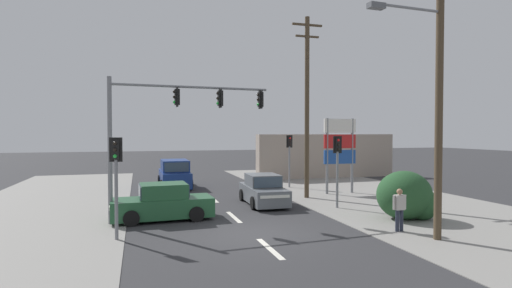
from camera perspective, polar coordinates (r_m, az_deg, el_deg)
ground_plane at (r=15.08m, az=-0.48°, el=-12.67°), size 140.00×140.00×0.00m
lane_dash_near at (r=13.23m, az=1.99°, el=-14.70°), size 0.20×2.40×0.01m
lane_dash_mid at (r=17.90m, az=-3.18°, el=-10.37°), size 0.20×2.40×0.01m
lane_dash_far at (r=22.72m, az=-6.12°, el=-7.82°), size 0.20×2.40×0.01m
kerb_right_verge at (r=21.00m, az=22.47°, el=-8.68°), size 10.00×44.00×0.02m
kerb_left_verge at (r=18.95m, az=-30.26°, el=-9.89°), size 8.00×40.00×0.02m
utility_pole_foreground_right at (r=15.17m, az=24.40°, el=9.44°), size 3.78×0.42×10.90m
utility_pole_midground_right at (r=22.92m, az=7.29°, el=5.74°), size 1.80×0.26×10.27m
traffic_signal_mast at (r=17.38m, az=-12.29°, el=3.66°), size 6.88×0.69×6.00m
pedestal_signal_right_kerb at (r=20.02m, az=11.55°, el=-2.16°), size 0.44×0.29×3.56m
pedestal_signal_left_kerb at (r=14.59m, az=-19.37°, el=-3.60°), size 0.44×0.31×3.56m
pedestal_signal_far_median at (r=27.12m, az=4.80°, el=-1.15°), size 0.44×0.29×3.56m
shopping_plaza_sign at (r=24.88m, az=11.88°, el=-0.13°), size 2.10×0.16×4.60m
roadside_bush at (r=18.43m, az=20.81°, el=-7.04°), size 2.51×2.15×2.09m
shopfront_wall_far at (r=33.65m, az=10.05°, el=-1.69°), size 12.00×1.00×3.60m
sedan_receding_far at (r=20.91m, az=1.02°, el=-6.69°), size 2.01×4.30×1.56m
suv_oncoming_mid at (r=27.67m, az=-11.55°, el=-4.31°), size 2.08×4.55×1.90m
sedan_crossing_left at (r=17.66m, az=-13.18°, el=-8.27°), size 4.31×2.04×1.56m
pedestrian_at_kerb at (r=16.03m, az=19.81°, el=-8.53°), size 0.56×0.23×1.63m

